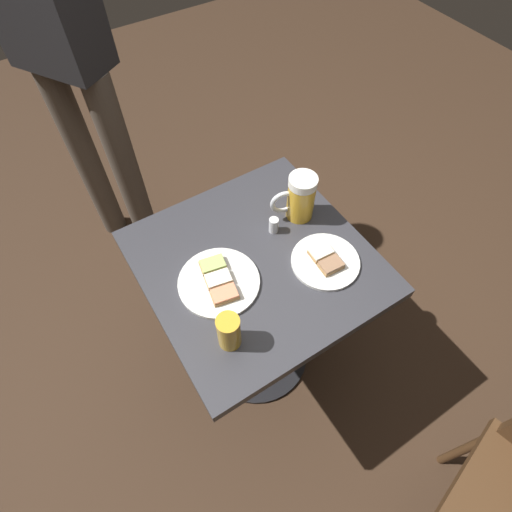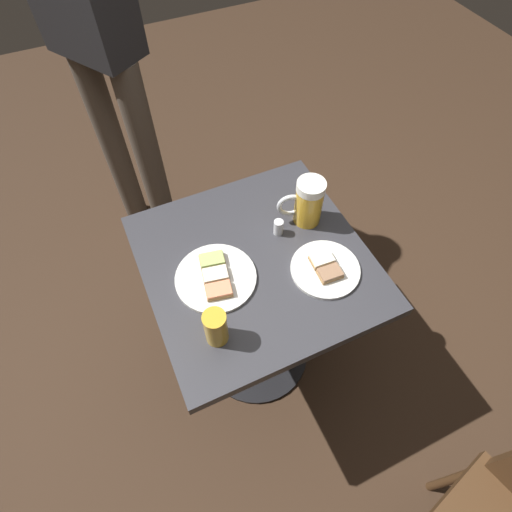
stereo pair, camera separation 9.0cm
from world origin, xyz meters
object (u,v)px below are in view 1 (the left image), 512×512
at_px(plate_near, 219,281).
at_px(patron_standing, 58,45).
at_px(beer_mug, 300,198).
at_px(salt_shaker, 274,225).
at_px(plate_far, 325,261).
at_px(beer_glass_small, 229,332).

xyz_separation_m(plate_near, patron_standing, (0.07, -0.92, 0.27)).
xyz_separation_m(beer_mug, salt_shaker, (0.10, 0.01, -0.05)).
height_order(plate_near, plate_far, same).
bearing_deg(salt_shaker, plate_near, 17.90).
bearing_deg(plate_far, beer_mug, -101.32).
xyz_separation_m(plate_far, beer_mug, (-0.04, -0.19, 0.07)).
height_order(plate_far, patron_standing, patron_standing).
height_order(beer_mug, patron_standing, patron_standing).
height_order(plate_near, salt_shaker, salt_shaker).
bearing_deg(plate_far, beer_glass_small, 10.11).
relative_size(beer_mug, beer_glass_small, 1.38).
distance_m(beer_mug, patron_standing, 0.94).
height_order(plate_near, patron_standing, patron_standing).
bearing_deg(salt_shaker, beer_glass_small, 39.45).
relative_size(plate_near, patron_standing, 0.14).
xyz_separation_m(plate_far, salt_shaker, (0.06, -0.18, 0.02)).
distance_m(plate_far, patron_standing, 1.12).
distance_m(beer_mug, salt_shaker, 0.11).
height_order(beer_glass_small, patron_standing, patron_standing).
xyz_separation_m(beer_glass_small, patron_standing, (0.01, -1.09, 0.23)).
distance_m(plate_far, beer_glass_small, 0.37).
relative_size(plate_far, patron_standing, 0.12).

